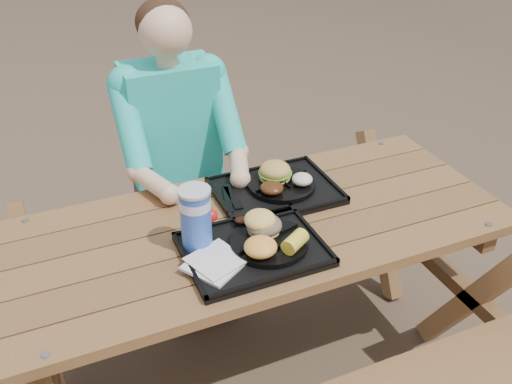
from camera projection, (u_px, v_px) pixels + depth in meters
name	position (u px, v px, depth m)	size (l,w,h in m)	color
ground	(256.00, 367.00, 2.42)	(60.00, 60.00, 0.00)	#999999
picnic_table	(256.00, 302.00, 2.22)	(1.80, 1.49, 0.75)	#999999
tray_near	(253.00, 250.00, 1.87)	(0.45, 0.35, 0.02)	black
tray_far	(275.00, 192.00, 2.17)	(0.45, 0.35, 0.02)	black
plate_near	(269.00, 242.00, 1.87)	(0.26, 0.26, 0.02)	black
plate_far	(281.00, 184.00, 2.18)	(0.26, 0.26, 0.02)	black
napkin_stack	(214.00, 263.00, 1.78)	(0.16, 0.16, 0.02)	silver
soda_cup	(196.00, 219.00, 1.83)	(0.10, 0.10, 0.20)	#1844B4
condiment_bbq	(242.00, 223.00, 1.96)	(0.05, 0.05, 0.03)	black
condiment_mustard	(256.00, 219.00, 1.97)	(0.05, 0.05, 0.03)	#F1A41A
sandwich	(264.00, 217.00, 1.88)	(0.11, 0.11, 0.12)	#F8CB57
mac_cheese	(261.00, 247.00, 1.79)	(0.11, 0.11, 0.05)	#FFB043
corn_cob	(295.00, 242.00, 1.82)	(0.09, 0.09, 0.05)	yellow
cutlery_far	(233.00, 197.00, 2.12)	(0.03, 0.17, 0.01)	black
burger	(275.00, 166.00, 2.17)	(0.12, 0.12, 0.11)	gold
baked_beans	(272.00, 188.00, 2.10)	(0.09, 0.09, 0.04)	#4D240F
potato_salad	(302.00, 179.00, 2.15)	(0.08, 0.08, 0.04)	#F4E4CF
diner	(177.00, 170.00, 2.55)	(0.48, 0.84, 1.28)	#1CC9C0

